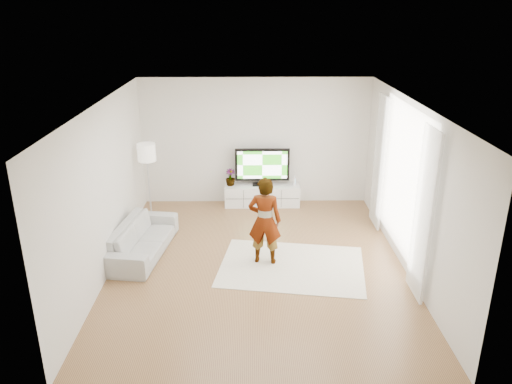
{
  "coord_description": "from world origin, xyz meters",
  "views": [
    {
      "loc": [
        -0.14,
        -7.65,
        4.23
      ],
      "look_at": [
        -0.02,
        0.4,
        1.2
      ],
      "focal_mm": 35.0,
      "sensor_mm": 36.0,
      "label": 1
    }
  ],
  "objects_px": {
    "media_console": "(262,195)",
    "television": "(262,165)",
    "sofa": "(142,239)",
    "floor_lamp": "(147,156)",
    "player": "(265,221)",
    "rug": "(292,266)"
  },
  "relations": [
    {
      "from": "television",
      "to": "floor_lamp",
      "type": "height_order",
      "value": "floor_lamp"
    },
    {
      "from": "player",
      "to": "floor_lamp",
      "type": "xyz_separation_m",
      "value": [
        -2.32,
        1.92,
        0.59
      ]
    },
    {
      "from": "media_console",
      "to": "television",
      "type": "xyz_separation_m",
      "value": [
        0.0,
        0.03,
        0.68
      ]
    },
    {
      "from": "media_console",
      "to": "television",
      "type": "height_order",
      "value": "television"
    },
    {
      "from": "media_console",
      "to": "player",
      "type": "xyz_separation_m",
      "value": [
        -0.03,
        -2.67,
        0.56
      ]
    },
    {
      "from": "rug",
      "to": "player",
      "type": "distance_m",
      "value": 0.93
    },
    {
      "from": "player",
      "to": "floor_lamp",
      "type": "bearing_deg",
      "value": -31.24
    },
    {
      "from": "television",
      "to": "sofa",
      "type": "distance_m",
      "value": 3.28
    },
    {
      "from": "player",
      "to": "floor_lamp",
      "type": "relative_size",
      "value": 0.96
    },
    {
      "from": "player",
      "to": "sofa",
      "type": "height_order",
      "value": "player"
    },
    {
      "from": "media_console",
      "to": "television",
      "type": "distance_m",
      "value": 0.68
    },
    {
      "from": "television",
      "to": "player",
      "type": "height_order",
      "value": "player"
    },
    {
      "from": "media_console",
      "to": "sofa",
      "type": "xyz_separation_m",
      "value": [
        -2.22,
        -2.31,
        0.06
      ]
    },
    {
      "from": "television",
      "to": "sofa",
      "type": "xyz_separation_m",
      "value": [
        -2.22,
        -2.33,
        -0.63
      ]
    },
    {
      "from": "media_console",
      "to": "sofa",
      "type": "relative_size",
      "value": 0.83
    },
    {
      "from": "sofa",
      "to": "rug",
      "type": "bearing_deg",
      "value": -93.55
    },
    {
      "from": "sofa",
      "to": "floor_lamp",
      "type": "xyz_separation_m",
      "value": [
        -0.13,
        1.56,
        1.09
      ]
    },
    {
      "from": "sofa",
      "to": "floor_lamp",
      "type": "relative_size",
      "value": 1.22
    },
    {
      "from": "rug",
      "to": "sofa",
      "type": "xyz_separation_m",
      "value": [
        -2.66,
        0.54,
        0.28
      ]
    },
    {
      "from": "player",
      "to": "sofa",
      "type": "relative_size",
      "value": 0.78
    },
    {
      "from": "floor_lamp",
      "to": "media_console",
      "type": "bearing_deg",
      "value": 17.72
    },
    {
      "from": "sofa",
      "to": "player",
      "type": "bearing_deg",
      "value": -91.52
    }
  ]
}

